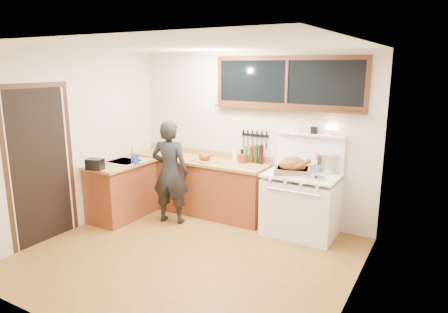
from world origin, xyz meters
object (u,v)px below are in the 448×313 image
Objects in this scene: cutting_board at (205,158)px; roast_turkey at (293,167)px; vintage_stove at (301,203)px; man at (170,172)px.

roast_turkey is (1.49, -0.07, 0.05)m from cutting_board.
cutting_board is 0.88× the size of roast_turkey.
vintage_stove is 0.56m from roast_turkey.
man reaches higher than cutting_board.
vintage_stove is 2.01m from man.
man is at bearing -120.79° from cutting_board.
vintage_stove reaches higher than roast_turkey.
cutting_board is 1.50m from roast_turkey.
cutting_board is at bearing -178.08° from vintage_stove.
man is (-1.90, -0.56, 0.33)m from vintage_stove.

